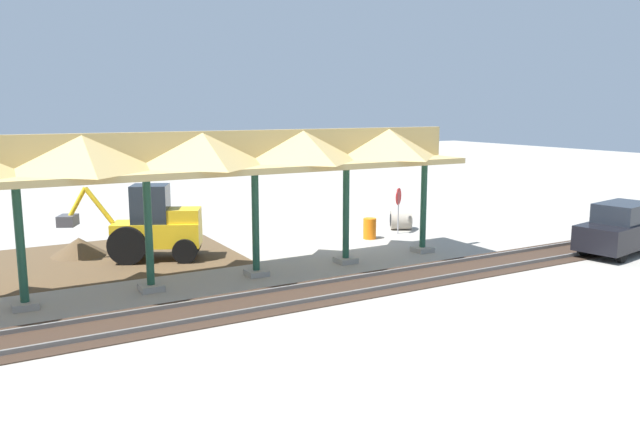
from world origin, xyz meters
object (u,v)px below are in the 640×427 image
(stop_sign, at_px, (398,201))
(backhoe, at_px, (153,226))
(distant_parked_car, at_px, (621,229))
(traffic_barrel, at_px, (370,229))
(concrete_pipe, at_px, (401,220))

(stop_sign, xyz_separation_m, backhoe, (10.84, -0.63, -0.22))
(stop_sign, relative_size, distant_parked_car, 0.47)
(backhoe, bearing_deg, traffic_barrel, 174.37)
(stop_sign, relative_size, traffic_barrel, 2.32)
(distant_parked_car, bearing_deg, concrete_pipe, -61.02)
(backhoe, height_order, distant_parked_car, backhoe)
(concrete_pipe, bearing_deg, backhoe, 0.61)
(backhoe, relative_size, concrete_pipe, 4.00)
(stop_sign, distance_m, backhoe, 10.86)
(concrete_pipe, height_order, traffic_barrel, traffic_barrel)
(stop_sign, bearing_deg, traffic_barrel, 8.86)
(stop_sign, bearing_deg, distant_parked_car, 125.36)
(traffic_barrel, bearing_deg, backhoe, -5.63)
(stop_sign, height_order, concrete_pipe, stop_sign)
(traffic_barrel, bearing_deg, distant_parked_car, 134.37)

